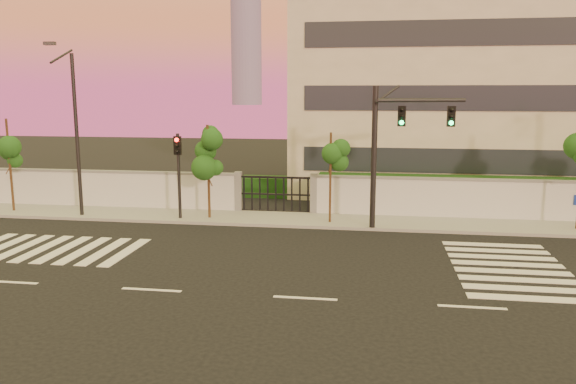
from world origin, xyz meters
name	(u,v)px	position (x,y,z in m)	size (l,w,h in m)	color
ground	(305,298)	(0.00, 0.00, 0.00)	(120.00, 120.00, 0.00)	black
sidewalk	(331,221)	(0.00, 10.50, 0.07)	(60.00, 3.00, 0.15)	gray
perimeter_wall	(335,196)	(0.10, 12.00, 1.07)	(60.00, 0.36, 2.20)	silver
hedge_row	(357,192)	(1.17, 14.74, 0.82)	(41.00, 4.25, 1.80)	black
institutional_building	(484,95)	(9.00, 21.99, 6.16)	(24.40, 12.40, 12.25)	#B9AF9D
road_markings	(276,261)	(-1.58, 3.76, 0.01)	(57.00, 7.62, 0.02)	silver
street_tree_b	(9,144)	(-16.75, 10.16, 3.66)	(1.53, 1.22, 4.98)	#382314
street_tree_c	(208,150)	(-6.00, 10.08, 3.50)	(1.56, 1.24, 4.76)	#382314
street_tree_d	(331,157)	(0.02, 9.95, 3.28)	(1.39, 1.10, 4.46)	#382314
traffic_signal_main	(393,141)	(2.85, 9.12, 4.17)	(4.10, 1.39, 6.60)	black
traffic_signal_secondary	(178,166)	(-7.43, 9.70, 2.76)	(0.34, 0.33, 4.34)	black
streetlight_west	(74,127)	(-12.65, 9.49, 4.63)	(0.51, 2.06, 8.57)	black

